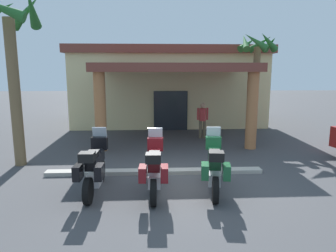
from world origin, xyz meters
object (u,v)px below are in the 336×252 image
Objects in this scene: motel_building at (168,85)px; pedestrian at (203,118)px; motorcycle_green at (214,166)px; palm_tree_near_portico at (257,59)px; motorcycle_black at (94,167)px; palm_tree_roadside at (11,45)px; motorcycle_maroon at (154,168)px.

pedestrian is (1.43, -4.42, -1.34)m from motel_building.
palm_tree_near_portico reaches higher than motorcycle_green.
palm_tree_roadside is at bearing 51.01° from motorcycle_black.
motel_building is 1.99× the size of palm_tree_roadside.
pedestrian is 0.33× the size of palm_tree_near_portico.
palm_tree_roadside is at bearing 74.79° from motorcycle_green.
palm_tree_near_portico is at bearing -31.36° from motorcycle_maroon.
motel_building is 11.13m from motorcycle_green.
motel_building reaches higher than motorcycle_green.
motel_building is 5.11× the size of motorcycle_green.
palm_tree_roadside is (-6.85, -3.94, 3.02)m from pedestrian.
motorcycle_green is at bearing -84.60° from motorcycle_maroon.
motorcycle_green is (1.58, 0.09, 0.00)m from motorcycle_maroon.
palm_tree_near_portico is (3.48, 7.58, 3.03)m from motorcycle_green.
motorcycle_green is 0.44× the size of palm_tree_near_portico.
motorcycle_maroon is (1.58, -0.16, 0.00)m from motorcycle_black.
palm_tree_near_portico is (2.79, 1.01, 2.75)m from pedestrian.
motorcycle_green is 1.31× the size of pedestrian.
motorcycle_black is 1.59m from motorcycle_maroon.
motorcycle_maroon is 1.00× the size of motorcycle_green.
motorcycle_maroon is 1.31× the size of pedestrian.
motel_building is at bearing -161.66° from pedestrian.
motorcycle_maroon is 1.58m from motorcycle_green.
motel_building is 11.23m from motorcycle_maroon.
motorcycle_green is 6.61m from pedestrian.
palm_tree_roadside reaches higher than motel_building.
palm_tree_roadside is (-4.58, 2.72, 3.29)m from motorcycle_maroon.
pedestrian reaches higher than motorcycle_green.
motel_building is 10.10m from palm_tree_roadside.
palm_tree_near_portico reaches higher than motorcycle_black.
palm_tree_near_portico is at bearing -39.54° from motel_building.
palm_tree_near_portico is at bearing -39.98° from motorcycle_black.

